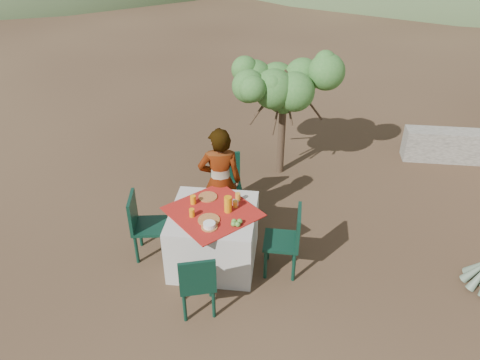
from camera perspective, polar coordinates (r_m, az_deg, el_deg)
name	(u,v)px	position (r m, az deg, el deg)	size (l,w,h in m)	color
ground	(253,285)	(5.75, 1.61, -12.65)	(160.00, 160.00, 0.00)	#322216
table	(214,236)	(5.83, -3.23, -6.85)	(1.30, 1.30, 0.76)	beige
chair_far	(226,182)	(6.60, -1.73, -0.20)	(0.51, 0.51, 0.92)	black
chair_near	(197,282)	(5.13, -5.23, -12.27)	(0.48, 0.48, 0.84)	black
chair_left	(143,223)	(5.97, -11.75, -5.15)	(0.47, 0.47, 0.89)	black
chair_right	(288,238)	(5.63, 5.88, -7.08)	(0.42, 0.42, 0.91)	black
person	(220,182)	(6.11, -2.45, -0.24)	(0.57, 0.37, 1.55)	#8C6651
shrub_tree	(288,90)	(7.28, 5.83, 10.81)	(1.51, 1.49, 1.78)	#483224
plate_far	(208,197)	(5.84, -3.95, -2.07)	(0.24, 0.24, 0.01)	brown
plate_near	(209,220)	(5.45, -3.82, -4.88)	(0.26, 0.26, 0.01)	brown
glass_far	(193,200)	(5.72, -5.73, -2.41)	(0.07, 0.07, 0.11)	orange
glass_near	(192,213)	(5.51, -5.88, -3.99)	(0.06, 0.06, 0.10)	orange
juice_pitcher	(228,204)	(5.53, -1.47, -2.98)	(0.09, 0.09, 0.20)	orange
bowl_plate	(209,227)	(5.35, -3.75, -5.74)	(0.19, 0.19, 0.01)	brown
white_bowl	(209,225)	(5.33, -3.76, -5.47)	(0.14, 0.14, 0.05)	white
jar_left	(235,204)	(5.63, -0.57, -2.95)	(0.06, 0.06, 0.09)	orange
jar_right	(238,197)	(5.74, -0.27, -2.07)	(0.07, 0.07, 0.10)	orange
napkin_holder	(235,203)	(5.66, -0.58, -2.80)	(0.06, 0.04, 0.08)	white
fruit_cluster	(236,223)	(5.36, -0.46, -5.23)	(0.13, 0.12, 0.06)	#558C33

